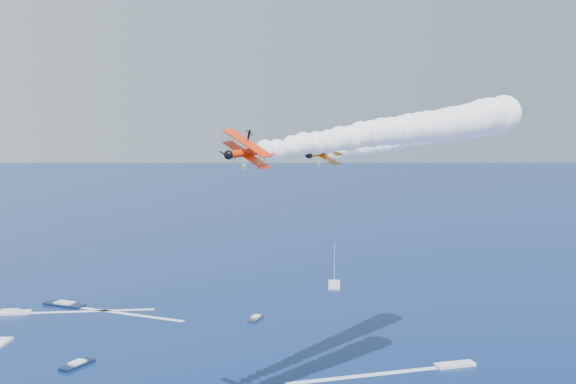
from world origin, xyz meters
TOP-DOWN VIEW (x-y plane):
  - biplane_lead at (20.60, 26.40)m, footprint 9.04×10.82m
  - biplane_trail at (-0.72, 16.34)m, footprint 9.07×11.07m
  - smoke_trail_lead at (55.31, 33.86)m, footprint 73.68×35.38m
  - smoke_trail_trail at (34.52, 20.64)m, footprint 73.14×23.78m
  - spectator_boats at (-1.10, 123.82)m, footprint 216.42×180.75m
  - boat_wakes at (27.38, 100.43)m, footprint 106.98×111.22m

SIDE VIEW (x-z plane):
  - boat_wakes at x=27.38m, z-range 0.01..0.05m
  - spectator_boats at x=-1.10m, z-range 0.00..0.70m
  - biplane_lead at x=20.60m, z-range 50.33..58.45m
  - biplane_trail at x=-0.72m, z-range 50.97..59.85m
  - smoke_trail_lead at x=55.31m, z-range 50.73..63.54m
  - smoke_trail_trail at x=34.52m, z-range 51.76..64.57m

